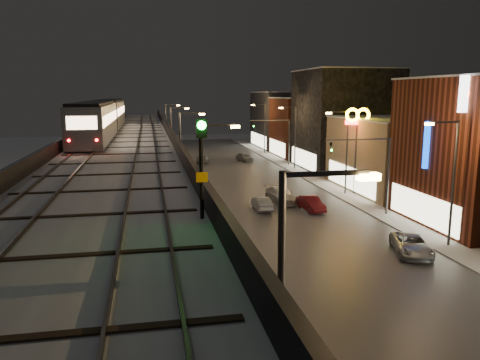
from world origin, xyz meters
TOP-DOWN VIEW (x-y plane):
  - road_surface at (7.50, 35.00)m, footprint 17.00×120.00m
  - sidewalk_right at (17.50, 35.00)m, footprint 4.00×120.00m
  - under_viaduct_pavement at (-6.00, 35.00)m, footprint 11.00×120.00m
  - elevated_viaduct at (-6.00, 31.84)m, footprint 9.00×100.00m
  - viaduct_trackbed at (-6.01, 31.97)m, footprint 8.40×100.00m
  - viaduct_parapet_streetside at (-1.65, 32.00)m, footprint 0.30×100.00m
  - viaduct_parapet_far at (-10.35, 32.00)m, footprint 0.30×100.00m
  - building_c at (23.99, 32.00)m, footprint 12.20×15.20m
  - building_d at (23.99, 48.00)m, footprint 12.20×13.20m
  - building_e at (23.99, 62.00)m, footprint 12.20×12.20m
  - building_f at (23.99, 76.00)m, footprint 12.20×16.20m
  - streetlight_left_0 at (-0.43, -5.00)m, footprint 2.57×0.28m
  - streetlight_left_1 at (-0.43, 13.00)m, footprint 2.57×0.28m
  - streetlight_right_1 at (16.73, 13.00)m, footprint 2.56×0.28m
  - streetlight_left_2 at (-0.43, 31.00)m, footprint 2.57×0.28m
  - streetlight_right_2 at (16.73, 31.00)m, footprint 2.56×0.28m
  - streetlight_left_3 at (-0.43, 49.00)m, footprint 2.57×0.28m
  - streetlight_right_3 at (16.73, 49.00)m, footprint 2.56×0.28m
  - streetlight_left_4 at (-0.43, 67.00)m, footprint 2.57×0.28m
  - streetlight_right_4 at (16.73, 67.00)m, footprint 2.56×0.28m
  - traffic_light_rig_a at (15.84, 22.00)m, footprint 6.10×0.34m
  - traffic_light_rig_b at (15.84, 52.00)m, footprint 6.10×0.34m
  - subway_train at (-8.50, 37.71)m, footprint 2.89×35.46m
  - rail_signal at (-2.10, -0.29)m, footprint 0.39×0.45m
  - car_taxi at (2.10, 2.39)m, footprint 1.73×3.81m
  - car_near_white at (6.41, 25.96)m, footprint 1.33×3.76m
  - car_mid_silver at (0.95, 24.57)m, footprint 2.75×4.99m
  - car_mid_dark at (4.60, 57.77)m, footprint 2.58×4.63m
  - car_far_white at (1.22, 75.52)m, footprint 2.24×3.86m
  - car_onc_silver at (10.85, 24.77)m, footprint 1.71×4.15m
  - car_onc_dark at (13.47, 11.99)m, footprint 3.50×5.18m
  - car_onc_white at (9.05, 28.46)m, footprint 2.55×5.23m
  - car_onc_red at (11.30, 57.56)m, footprint 2.48×4.30m
  - sign_mcdonalds at (18.00, 30.87)m, footprint 2.76×0.36m
  - sign_citgo at (18.50, 13.83)m, footprint 2.54×0.39m
  - sign_carwash at (18.50, 17.80)m, footprint 1.67×0.35m

SIDE VIEW (x-z plane):
  - road_surface at x=7.50m, z-range 0.00..0.06m
  - under_viaduct_pavement at x=-6.00m, z-range 0.00..0.06m
  - sidewalk_right at x=17.50m, z-range 0.00..0.14m
  - car_far_white at x=1.22m, z-range 0.00..1.24m
  - car_near_white at x=6.41m, z-range 0.00..1.24m
  - car_mid_dark at x=4.60m, z-range 0.00..1.27m
  - car_taxi at x=2.10m, z-range 0.00..1.27m
  - car_onc_dark at x=13.47m, z-range 0.00..1.32m
  - car_mid_silver at x=0.95m, z-range 0.00..1.32m
  - car_onc_silver at x=10.85m, z-range 0.00..1.34m
  - car_onc_red at x=11.30m, z-range 0.00..1.38m
  - car_onc_white at x=9.05m, z-range 0.00..1.46m
  - building_c at x=23.99m, z-range 0.00..8.16m
  - traffic_light_rig_a at x=15.84m, z-range 1.00..8.00m
  - traffic_light_rig_b at x=15.84m, z-range 1.00..8.00m
  - building_e at x=23.99m, z-range 0.00..10.16m
  - streetlight_left_0 at x=-0.43m, z-range 0.74..9.74m
  - streetlight_left_1 at x=-0.43m, z-range 0.74..9.74m
  - streetlight_right_1 at x=16.73m, z-range 0.74..9.74m
  - streetlight_left_2 at x=-0.43m, z-range 0.74..9.74m
  - streetlight_right_2 at x=16.73m, z-range 0.74..9.74m
  - streetlight_left_3 at x=-0.43m, z-range 0.74..9.74m
  - streetlight_right_3 at x=16.73m, z-range 0.74..9.74m
  - streetlight_left_4 at x=-0.43m, z-range 0.74..9.74m
  - streetlight_right_4 at x=16.73m, z-range 0.74..9.74m
  - building_f at x=23.99m, z-range 0.00..11.16m
  - elevated_viaduct at x=-6.00m, z-range 2.47..8.77m
  - sign_carwash at x=18.50m, z-range 1.80..10.45m
  - viaduct_trackbed at x=-6.01m, z-range 6.23..6.55m
  - viaduct_parapet_streetside at x=-1.65m, z-range 6.30..7.40m
  - viaduct_parapet_far at x=-10.35m, z-range 6.30..7.40m
  - building_d at x=23.99m, z-range 0.00..14.16m
  - sign_mcdonalds at x=18.00m, z-range 2.82..12.14m
  - subway_train at x=-8.50m, z-range 6.61..10.06m
  - rail_signal at x=-2.10m, z-range 7.33..10.70m
  - sign_citgo at x=18.50m, z-range 3.31..15.35m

